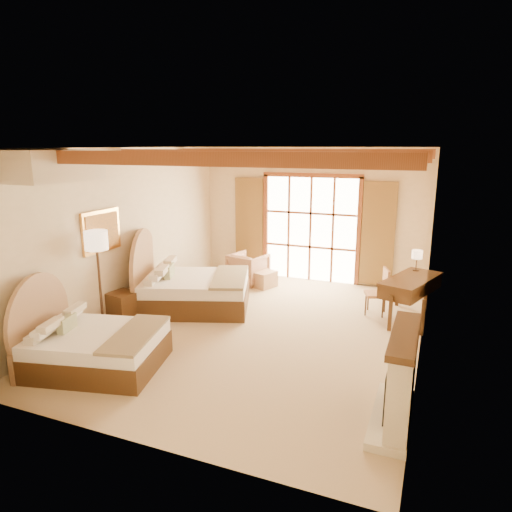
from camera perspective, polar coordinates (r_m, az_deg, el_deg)
The scene contains 19 objects.
floor at distance 8.34m, azimuth 0.24°, elevation -9.18°, with size 7.00×7.00×0.00m, color tan.
wall_back at distance 11.13m, azimuth 6.95°, elevation 5.11°, with size 5.50×5.50×0.00m, color beige.
wall_left at distance 9.21m, azimuth -15.88°, elevation 2.91°, with size 7.00×7.00×0.00m, color beige.
wall_right at distance 7.32m, azimuth 20.67°, elevation -0.14°, with size 7.00×7.00×0.00m, color beige.
ceiling at distance 7.68m, azimuth 0.26°, elevation 13.39°, with size 7.00×7.00×0.00m, color #AC7337.
ceiling_beams at distance 7.68m, azimuth 0.26°, elevation 12.50°, with size 5.39×4.60×0.18m, color brown, non-canonical shape.
french_doors at distance 11.13m, azimuth 6.82°, elevation 3.28°, with size 3.95×0.08×2.60m.
fireplace at distance 5.82m, azimuth 17.55°, elevation -14.94°, with size 0.46×1.40×1.16m.
painting at distance 8.59m, azimuth -18.73°, elevation 2.97°, with size 0.06×0.95×0.75m.
canopy_valance at distance 7.34m, azimuth -24.00°, elevation 10.28°, with size 0.70×1.40×0.45m, color beige.
bed_near at distance 7.37m, azimuth -20.21°, elevation -10.11°, with size 2.16×1.79×1.23m.
bed_far at distance 9.43m, azimuth -8.57°, elevation -3.81°, with size 2.67×2.26×1.42m.
nightstand at distance 8.97m, azimuth -16.27°, elevation -6.14°, with size 0.47×0.47×0.57m, color #4B2A12.
floor_lamp at distance 8.21m, azimuth -19.29°, elevation 1.10°, with size 0.39×0.39×1.84m.
armchair at distance 10.95m, azimuth -0.98°, elevation -1.54°, with size 0.78×0.80×0.73m, color #A87253.
ottoman at distance 10.73m, azimuth 0.86°, elevation -2.86°, with size 0.51×0.51×0.37m, color #A47852.
desk at distance 9.14m, azimuth 18.65°, elevation -4.88°, with size 1.12×1.66×0.83m.
desk_chair at distance 9.28m, azimuth 14.86°, elevation -5.34°, with size 0.53×0.52×0.92m.
desk_lamp at distance 9.50m, azimuth 19.49°, elevation 0.09°, with size 0.21×0.21×0.41m.
Camera 1 is at (2.84, -7.14, 3.24)m, focal length 32.00 mm.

